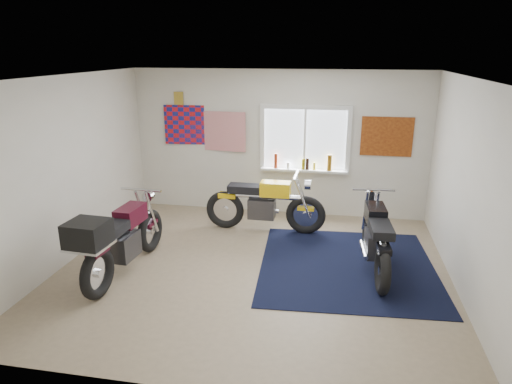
% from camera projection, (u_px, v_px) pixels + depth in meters
% --- Properties ---
extents(ground, '(5.50, 5.50, 0.00)m').
position_uv_depth(ground, '(253.00, 270.00, 6.58)').
color(ground, '#9E896B').
rests_on(ground, ground).
extents(room_shell, '(5.50, 5.50, 5.50)m').
position_uv_depth(room_shell, '(253.00, 159.00, 6.08)').
color(room_shell, white).
rests_on(room_shell, ground).
extents(navy_rug, '(2.66, 2.75, 0.01)m').
position_uv_depth(navy_rug, '(347.00, 266.00, 6.68)').
color(navy_rug, black).
rests_on(navy_rug, ground).
extents(window_assembly, '(1.66, 0.17, 1.26)m').
position_uv_depth(window_assembly, '(305.00, 144.00, 8.39)').
color(window_assembly, white).
rests_on(window_assembly, room_shell).
extents(oil_bottles, '(1.07, 0.09, 0.30)m').
position_uv_depth(oil_bottles, '(307.00, 163.00, 8.42)').
color(oil_bottles, maroon).
rests_on(oil_bottles, window_assembly).
extents(flag_display, '(1.60, 0.10, 1.17)m').
position_uv_depth(flag_display, '(179.00, 98.00, 8.59)').
color(flag_display, red).
rests_on(flag_display, room_shell).
extents(triumph_poster, '(0.90, 0.03, 0.70)m').
position_uv_depth(triumph_poster, '(387.00, 137.00, 8.10)').
color(triumph_poster, '#A54C14').
rests_on(triumph_poster, room_shell).
extents(yellow_triumph, '(2.10, 0.63, 1.06)m').
position_uv_depth(yellow_triumph, '(264.00, 205.00, 7.86)').
color(yellow_triumph, black).
rests_on(yellow_triumph, ground).
extents(black_chrome_bike, '(0.63, 2.05, 1.05)m').
position_uv_depth(black_chrome_bike, '(376.00, 239.00, 6.48)').
color(black_chrome_bike, black).
rests_on(black_chrome_bike, navy_rug).
extents(maroon_tourer, '(0.65, 2.13, 1.08)m').
position_uv_depth(maroon_tourer, '(119.00, 239.00, 6.21)').
color(maroon_tourer, black).
rests_on(maroon_tourer, ground).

